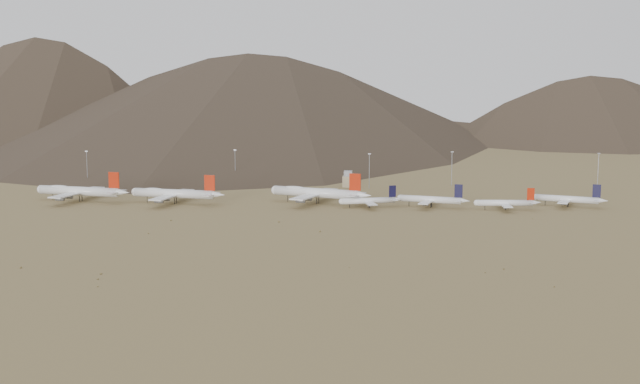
# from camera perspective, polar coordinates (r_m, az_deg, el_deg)

# --- Properties ---
(ground) EXTENTS (3000.00, 3000.00, 0.00)m
(ground) POSITION_cam_1_polar(r_m,az_deg,el_deg) (475.46, -2.26, -1.54)
(ground) COLOR #9C8750
(ground) RESTS_ON ground
(mountain_ridge) EXTENTS (4400.00, 1000.00, 300.00)m
(mountain_ridge) POSITION_cam_1_polar(r_m,az_deg,el_deg) (1368.28, 2.27, 11.07)
(mountain_ridge) COLOR #443729
(mountain_ridge) RESTS_ON ground
(widebody_west) EXTENTS (66.82, 52.38, 20.09)m
(widebody_west) POSITION_cam_1_polar(r_m,az_deg,el_deg) (543.00, -16.75, 0.07)
(widebody_west) COLOR white
(widebody_west) RESTS_ON ground
(widebody_centre) EXTENTS (63.99, 50.04, 19.18)m
(widebody_centre) POSITION_cam_1_polar(r_m,az_deg,el_deg) (519.36, -10.33, -0.10)
(widebody_centre) COLOR white
(widebody_centre) RESTS_ON ground
(widebody_east) EXTENTS (66.68, 53.25, 20.73)m
(widebody_east) POSITION_cam_1_polar(r_m,az_deg,el_deg) (510.69, -0.25, -0.05)
(widebody_east) COLOR white
(widebody_east) RESTS_ON ground
(narrowbody_a) EXTENTS (39.62, 29.33, 13.41)m
(narrowbody_a) POSITION_cam_1_polar(r_m,az_deg,el_deg) (497.21, 3.56, -0.61)
(narrowbody_a) COLOR white
(narrowbody_a) RESTS_ON ground
(narrowbody_b) EXTENTS (44.83, 33.19, 15.18)m
(narrowbody_b) POSITION_cam_1_polar(r_m,az_deg,el_deg) (501.43, 7.96, -0.53)
(narrowbody_b) COLOR white
(narrowbody_b) RESTS_ON ground
(narrowbody_c) EXTENTS (40.91, 29.41, 13.49)m
(narrowbody_c) POSITION_cam_1_polar(r_m,az_deg,el_deg) (500.04, 13.11, -0.76)
(narrowbody_c) COLOR white
(narrowbody_c) RESTS_ON ground
(narrowbody_d) EXTENTS (43.42, 32.42, 14.94)m
(narrowbody_d) POSITION_cam_1_polar(r_m,az_deg,el_deg) (522.40, 17.28, -0.49)
(narrowbody_d) COLOR white
(narrowbody_d) RESTS_ON ground
(control_tower) EXTENTS (8.00, 8.00, 12.00)m
(control_tower) POSITION_cam_1_polar(r_m,az_deg,el_deg) (590.63, 2.01, 0.88)
(control_tower) COLOR tan
(control_tower) RESTS_ON ground
(mast_far_west) EXTENTS (2.00, 0.60, 25.70)m
(mast_far_west) POSITION_cam_1_polar(r_m,az_deg,el_deg) (624.99, -16.24, 1.78)
(mast_far_west) COLOR gray
(mast_far_west) RESTS_ON ground
(mast_west) EXTENTS (2.00, 0.60, 25.70)m
(mast_west) POSITION_cam_1_polar(r_m,az_deg,el_deg) (614.49, -6.05, 1.96)
(mast_west) COLOR gray
(mast_west) RESTS_ON ground
(mast_centre) EXTENTS (2.00, 0.60, 25.70)m
(mast_centre) POSITION_cam_1_polar(r_m,az_deg,el_deg) (581.33, 3.53, 1.64)
(mast_centre) COLOR gray
(mast_centre) RESTS_ON ground
(mast_east) EXTENTS (2.00, 0.60, 25.70)m
(mast_east) POSITION_cam_1_polar(r_m,az_deg,el_deg) (603.38, 9.36, 1.78)
(mast_east) COLOR gray
(mast_east) RESTS_ON ground
(mast_far_east) EXTENTS (2.00, 0.60, 25.70)m
(mast_far_east) POSITION_cam_1_polar(r_m,az_deg,el_deg) (616.80, 19.17, 1.58)
(mast_far_east) COLOR gray
(mast_far_east) RESTS_ON ground
(desert_scrub) EXTENTS (417.41, 168.06, 0.90)m
(desert_scrub) POSITION_cam_1_polar(r_m,az_deg,el_deg) (401.66, -9.77, -3.40)
(desert_scrub) COLOR brown
(desert_scrub) RESTS_ON ground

